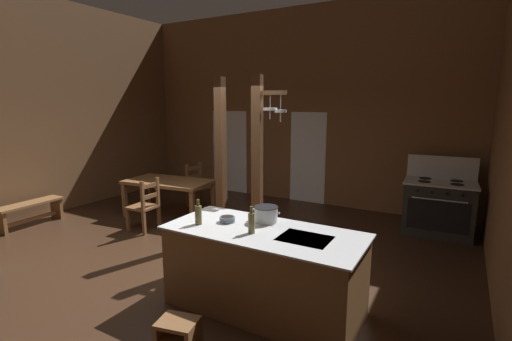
# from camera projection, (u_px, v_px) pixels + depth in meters

# --- Properties ---
(ground_plane) EXTENTS (8.51, 8.70, 0.10)m
(ground_plane) POSITION_uv_depth(u_px,v_px,m) (179.00, 265.00, 5.29)
(ground_plane) COLOR #382316
(wall_back) EXTENTS (8.51, 0.14, 4.31)m
(wall_back) POSITION_uv_depth(u_px,v_px,m) (294.00, 107.00, 8.31)
(wall_back) COLOR brown
(wall_back) RESTS_ON ground_plane
(wall_left) EXTENTS (0.14, 8.70, 4.31)m
(wall_left) POSITION_uv_depth(u_px,v_px,m) (13.00, 108.00, 6.78)
(wall_left) COLOR brown
(wall_left) RESTS_ON ground_plane
(glazed_door_back_left) EXTENTS (1.00, 0.01, 2.05)m
(glazed_door_back_left) POSITION_uv_depth(u_px,v_px,m) (230.00, 152.00, 9.30)
(glazed_door_back_left) COLOR white
(glazed_door_back_left) RESTS_ON ground_plane
(glazed_panel_back_right) EXTENTS (0.84, 0.01, 2.05)m
(glazed_panel_back_right) POSITION_uv_depth(u_px,v_px,m) (308.00, 158.00, 8.27)
(glazed_panel_back_right) COLOR white
(glazed_panel_back_right) RESTS_ON ground_plane
(kitchen_island) EXTENTS (2.16, 0.97, 0.92)m
(kitchen_island) POSITION_uv_depth(u_px,v_px,m) (263.00, 270.00, 4.00)
(kitchen_island) COLOR brown
(kitchen_island) RESTS_ON ground_plane
(stove_range) EXTENTS (1.17, 0.86, 1.32)m
(stove_range) POSITION_uv_depth(u_px,v_px,m) (438.00, 207.00, 6.34)
(stove_range) COLOR #262626
(stove_range) RESTS_ON ground_plane
(support_post_with_pot_rack) EXTENTS (0.53, 0.23, 2.66)m
(support_post_with_pot_rack) POSITION_uv_depth(u_px,v_px,m) (259.00, 160.00, 5.45)
(support_post_with_pot_rack) COLOR brown
(support_post_with_pot_rack) RESTS_ON ground_plane
(support_post_center) EXTENTS (0.14, 0.14, 2.66)m
(support_post_center) POSITION_uv_depth(u_px,v_px,m) (221.00, 160.00, 5.97)
(support_post_center) COLOR brown
(support_post_center) RESTS_ON ground_plane
(step_stool) EXTENTS (0.41, 0.35, 0.30)m
(step_stool) POSITION_uv_depth(u_px,v_px,m) (178.00, 333.00, 3.36)
(step_stool) COLOR brown
(step_stool) RESTS_ON ground_plane
(dining_table) EXTENTS (1.79, 1.09, 0.74)m
(dining_table) POSITION_uv_depth(u_px,v_px,m) (169.00, 185.00, 7.26)
(dining_table) COLOR brown
(dining_table) RESTS_ON ground_plane
(ladderback_chair_near_window) EXTENTS (0.46, 0.46, 0.95)m
(ladderback_chair_near_window) POSITION_uv_depth(u_px,v_px,m) (145.00, 206.00, 6.48)
(ladderback_chair_near_window) COLOR brown
(ladderback_chair_near_window) RESTS_ON ground_plane
(ladderback_chair_by_post) EXTENTS (0.50, 0.50, 0.95)m
(ladderback_chair_by_post) POSITION_uv_depth(u_px,v_px,m) (198.00, 186.00, 8.03)
(ladderback_chair_by_post) COLOR brown
(ladderback_chair_by_post) RESTS_ON ground_plane
(bench_along_left_wall) EXTENTS (0.41, 1.18, 0.44)m
(bench_along_left_wall) POSITION_uv_depth(u_px,v_px,m) (30.00, 210.00, 6.77)
(bench_along_left_wall) COLOR brown
(bench_along_left_wall) RESTS_ON ground_plane
(stockpot_on_counter) EXTENTS (0.35, 0.28, 0.18)m
(stockpot_on_counter) POSITION_uv_depth(u_px,v_px,m) (266.00, 214.00, 4.18)
(stockpot_on_counter) COLOR silver
(stockpot_on_counter) RESTS_ON kitchen_island
(mixing_bowl_on_counter) EXTENTS (0.18, 0.18, 0.06)m
(mixing_bowl_on_counter) POSITION_uv_depth(u_px,v_px,m) (227.00, 219.00, 4.18)
(mixing_bowl_on_counter) COLOR slate
(mixing_bowl_on_counter) RESTS_ON kitchen_island
(bottle_tall_on_counter) EXTENTS (0.08, 0.08, 0.29)m
(bottle_tall_on_counter) POSITION_uv_depth(u_px,v_px,m) (198.00, 214.00, 4.10)
(bottle_tall_on_counter) COLOR brown
(bottle_tall_on_counter) RESTS_ON kitchen_island
(bottle_short_on_counter) EXTENTS (0.07, 0.07, 0.29)m
(bottle_short_on_counter) POSITION_uv_depth(u_px,v_px,m) (252.00, 223.00, 3.81)
(bottle_short_on_counter) COLOR brown
(bottle_short_on_counter) RESTS_ON kitchen_island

